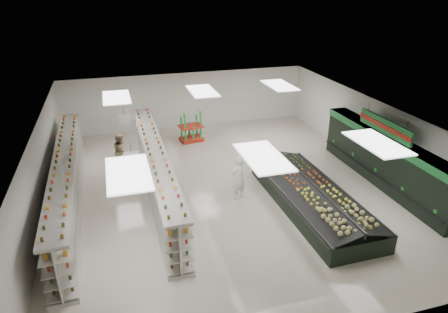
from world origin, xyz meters
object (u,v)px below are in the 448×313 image
object	(u,v)px
produce_island	(312,196)
shopper_background	(121,151)
soda_endcap	(191,127)
gondola_left	(68,184)
shopper_main	(238,178)
gondola_center	(156,173)

from	to	relation	value
produce_island	shopper_background	bearing A→B (deg)	140.68
produce_island	soda_endcap	size ratio (longest dim) A/B	4.32
gondola_left	shopper_main	world-z (taller)	gondola_left
gondola_left	gondola_center	xyz separation A→B (m)	(3.38, 0.10, -0.02)
produce_island	soda_endcap	xyz separation A→B (m)	(-3.03, 8.01, 0.31)
gondola_left	shopper_background	xyz separation A→B (m)	(2.12, 2.80, -0.04)
gondola_center	shopper_background	world-z (taller)	gondola_center
gondola_left	shopper_main	distance (m)	6.56
produce_island	shopper_background	size ratio (longest dim) A/B	4.00
gondola_left	gondola_center	size ratio (longest dim) A/B	1.02
gondola_left	gondola_center	distance (m)	3.39
gondola_left	shopper_background	distance (m)	3.51
gondola_left	produce_island	distance (m)	9.35
produce_island	shopper_main	xyz separation A→B (m)	(-2.50, 1.43, 0.44)
shopper_main	shopper_background	size ratio (longest dim) A/B	1.06
shopper_main	shopper_background	bearing A→B (deg)	-71.09
gondola_left	shopper_background	world-z (taller)	gondola_left
shopper_main	shopper_background	world-z (taller)	shopper_main
shopper_background	shopper_main	bearing A→B (deg)	-129.35
soda_endcap	shopper_main	size ratio (longest dim) A/B	0.87
shopper_main	gondola_left	bearing A→B (deg)	-38.95
gondola_center	shopper_background	bearing A→B (deg)	115.15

